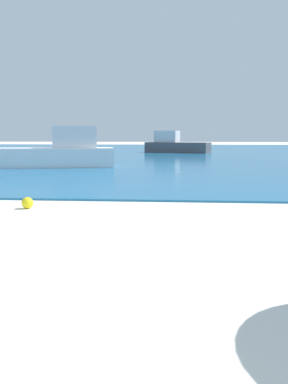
# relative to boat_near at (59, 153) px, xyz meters

# --- Properties ---
(water) EXTENTS (160.00, 60.00, 0.06)m
(water) POSITION_rel_boat_near_xyz_m (6.35, 19.06, -0.77)
(water) COLOR #1E6B9E
(water) RESTS_ON ground
(boat_near) EXTENTS (6.61, 3.27, 2.15)m
(boat_near) POSITION_rel_boat_near_xyz_m (0.00, 0.00, 0.00)
(boat_near) COLOR white
(boat_near) RESTS_ON water
(boat_far) EXTENTS (6.36, 3.86, 2.06)m
(boat_far) POSITION_rel_boat_near_xyz_m (6.16, 18.04, -0.03)
(boat_far) COLOR #4C4C51
(boat_far) RESTS_ON water
(beach_ball) EXTENTS (0.28, 0.28, 0.28)m
(beach_ball) POSITION_rel_boat_near_xyz_m (2.72, -12.18, -0.66)
(beach_ball) COLOR yellow
(beach_ball) RESTS_ON ground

